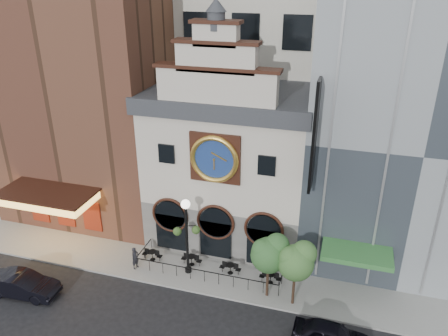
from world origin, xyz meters
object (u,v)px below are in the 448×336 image
Objects in this scene: bistro_1 at (192,259)px; bistro_2 at (230,268)px; bistro_3 at (270,277)px; pedestrian at (135,258)px; tree_right at (297,260)px; lamppost at (187,229)px; bistro_0 at (152,255)px; car_left at (23,285)px; tree_left at (270,252)px; car_right at (332,336)px.

bistro_2 is at bearing -2.89° from bistro_1.
bistro_1 is at bearing 176.53° from bistro_3.
pedestrian is 12.01m from tree_right.
bistro_2 is at bearing -11.62° from lamppost.
car_left is at bearing -139.33° from bistro_0.
bistro_0 is 9.11m from bistro_3.
car_left is (-6.85, -5.88, 0.20)m from bistro_0.
bistro_0 is at bearing -12.18° from pedestrian.
bistro_1 is 0.91× the size of pedestrian.
tree_left is (0.07, -1.31, 3.02)m from bistro_3.
bistro_1 is 7.02m from tree_left.
tree_right is at bearing -32.59° from lamppost.
bistro_0 is 11.49m from tree_right.
bistro_1 is 3.05m from bistro_2.
lamppost is (9.97, 5.32, 3.03)m from car_left.
car_right is (4.50, -4.45, 0.17)m from bistro_3.
bistro_3 is at bearing -20.06° from lamppost.
car_right is (7.50, -4.66, 0.17)m from bistro_2.
tree_left is at bearing 56.66° from car_right.
pedestrian reaches higher than bistro_1.
bistro_2 is (6.12, 0.13, 0.00)m from bistro_0.
pedestrian is at bearing -121.19° from bistro_0.
bistro_1 is 0.34× the size of car_right.
bistro_0 is 1.00× the size of bistro_1.
car_left is 11.70m from lamppost.
bistro_2 is at bearing 153.54° from tree_left.
bistro_0 and bistro_2 have the same top height.
bistro_2 is at bearing -59.70° from pedestrian.
pedestrian is (-6.87, -1.37, 0.41)m from bistro_2.
car_left is (-12.97, -6.01, 0.20)m from bistro_2.
lamppost is at bearing -10.21° from bistro_0.
tree_right is (10.97, -1.66, 2.99)m from bistro_0.
bistro_0 is 0.91× the size of pedestrian.
bistro_0 is at bearing -174.69° from bistro_1.
tree_right is at bearing -40.39° from bistro_3.
lamppost is at bearing 172.20° from tree_left.
lamppost reaches higher than bistro_3.
pedestrian is (-9.87, -1.16, 0.41)m from bistro_3.
car_right reaches higher than bistro_3.
pedestrian reaches higher than bistro_0.
bistro_2 is 0.32× the size of car_left.
bistro_0 is at bearing -178.77° from bistro_2.
lamppost is at bearing -86.41° from bistro_1.
lamppost is (3.12, -0.56, 3.23)m from bistro_0.
tree_left is (6.06, -0.83, -0.21)m from lamppost.
bistro_0 is at bearing -53.20° from car_left.
pedestrian is at bearing 177.97° from tree_right.
car_right is 0.77× the size of lamppost.
bistro_1 is 8.66m from tree_right.
lamppost reaches higher than bistro_2.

